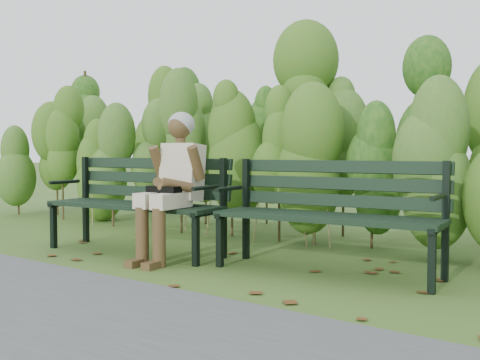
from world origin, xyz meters
The scene contains 6 objects.
ground centered at (0.00, 0.00, 0.00)m, with size 80.00×80.00×0.00m, color #3E5A27.
hedge_band centered at (0.00, 1.86, 1.26)m, with size 11.04×1.67×2.42m.
leaf_litter centered at (0.18, -0.04, 0.00)m, with size 5.78×2.21×0.01m.
bench_left centered at (-1.04, 0.05, 0.57)m, with size 1.97×0.81×0.96m.
bench_right centered at (0.98, 0.32, 0.56)m, with size 1.95×0.78×0.95m.
seated_woman centered at (-0.46, -0.09, 0.79)m, with size 0.57×0.83×1.40m.
Camera 1 is at (3.15, -3.95, 1.03)m, focal length 42.00 mm.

